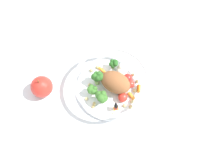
% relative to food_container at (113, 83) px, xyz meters
% --- Properties ---
extents(ground_plane, '(2.40, 2.40, 0.00)m').
position_rel_food_container_xyz_m(ground_plane, '(-0.00, -0.01, -0.04)').
color(ground_plane, white).
extents(food_container, '(0.22, 0.22, 0.07)m').
position_rel_food_container_xyz_m(food_container, '(0.00, 0.00, 0.00)').
color(food_container, white).
rests_on(food_container, ground_plane).
extents(loose_apple, '(0.06, 0.06, 0.08)m').
position_rel_food_container_xyz_m(loose_apple, '(-0.17, -0.12, -0.00)').
color(loose_apple, red).
rests_on(loose_apple, ground_plane).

